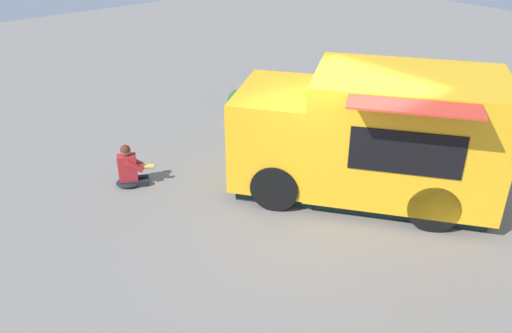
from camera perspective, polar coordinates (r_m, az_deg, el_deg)
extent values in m
plane|color=gray|center=(9.70, 8.12, -4.62)|extent=(40.00, 40.00, 0.00)
cube|color=yellow|center=(9.77, 15.93, 3.55)|extent=(3.73, 3.95, 2.15)
cube|color=yellow|center=(10.01, 2.27, 3.85)|extent=(2.54, 2.39, 1.70)
cube|color=black|center=(10.04, -1.54, 5.78)|extent=(1.43, 1.08, 0.65)
cube|color=black|center=(8.71, 16.07, 1.42)|extent=(1.10, 1.46, 0.75)
cube|color=red|center=(8.09, 16.92, 6.29)|extent=(1.66, 1.94, 0.03)
cube|color=black|center=(10.29, 11.18, -2.08)|extent=(4.08, 4.63, 0.24)
cylinder|color=black|center=(11.14, 4.21, 2.68)|extent=(0.70, 0.83, 0.88)
cylinder|color=black|center=(9.41, 2.07, -2.30)|extent=(0.70, 0.83, 0.88)
cylinder|color=black|center=(11.08, 18.34, 1.10)|extent=(0.70, 0.83, 0.88)
cylinder|color=black|center=(9.34, 18.85, -4.22)|extent=(0.70, 0.83, 0.88)
ellipsoid|color=black|center=(10.65, -13.66, -1.68)|extent=(0.66, 0.63, 0.11)
cube|color=black|center=(10.55, -12.58, -1.81)|extent=(0.37, 0.26, 0.11)
cube|color=black|center=(10.73, -12.60, -1.29)|extent=(0.37, 0.26, 0.11)
cube|color=#B2252A|center=(10.50, -13.86, -0.13)|extent=(0.42, 0.36, 0.54)
sphere|color=brown|center=(10.34, -14.08, 1.65)|extent=(0.20, 0.20, 0.20)
sphere|color=#55281C|center=(10.33, -14.10, 1.77)|extent=(0.20, 0.20, 0.20)
cube|color=#B2252A|center=(10.36, -13.13, 0.03)|extent=(0.35, 0.24, 0.28)
cube|color=#B2252A|center=(10.55, -13.15, 0.56)|extent=(0.35, 0.24, 0.28)
cylinder|color=gold|center=(10.49, -12.17, 0.00)|extent=(0.39, 0.32, 0.09)
cube|color=#5A9C4F|center=(10.48, -12.18, 0.09)|extent=(0.31, 0.25, 0.02)
cylinder|color=beige|center=(13.22, -1.76, 5.67)|extent=(0.55, 0.55, 0.35)
torus|color=beige|center=(13.16, -1.77, 6.31)|extent=(0.58, 0.58, 0.04)
ellipsoid|color=#245F23|center=(13.07, -1.79, 7.30)|extent=(0.61, 0.61, 0.51)
sphere|color=#DFDC4F|center=(12.87, -1.11, 7.10)|extent=(0.09, 0.09, 0.09)
sphere|color=#E0CF4A|center=(12.85, -2.29, 7.17)|extent=(0.06, 0.06, 0.06)
sphere|color=yellow|center=(13.21, -1.03, 7.87)|extent=(0.05, 0.05, 0.05)
sphere|color=yellow|center=(12.84, -1.35, 7.21)|extent=(0.07, 0.07, 0.07)
sphere|color=yellow|center=(13.20, -2.47, 7.95)|extent=(0.05, 0.05, 0.05)
sphere|color=#DDE74A|center=(12.84, -2.13, 7.42)|extent=(0.08, 0.08, 0.08)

